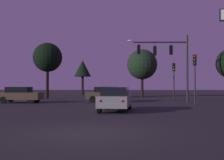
% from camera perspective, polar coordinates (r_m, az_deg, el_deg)
% --- Properties ---
extents(ground_plane, '(168.00, 168.00, 0.00)m').
position_cam_1_polar(ground_plane, '(33.48, 1.20, -4.07)').
color(ground_plane, '#262326').
rests_on(ground_plane, ground).
extents(traffic_signal_mast_arm, '(5.94, 0.60, 6.62)m').
position_cam_1_polar(traffic_signal_mast_arm, '(26.54, 11.99, 5.07)').
color(traffic_signal_mast_arm, '#232326').
rests_on(traffic_signal_mast_arm, ground).
extents(traffic_light_corner_left, '(0.31, 0.36, 4.20)m').
position_cam_1_polar(traffic_light_corner_left, '(30.58, 13.19, 1.30)').
color(traffic_light_corner_left, '#232326').
rests_on(traffic_light_corner_left, ground).
extents(traffic_light_corner_right, '(0.35, 0.38, 4.24)m').
position_cam_1_polar(traffic_light_corner_right, '(23.26, 17.42, 2.22)').
color(traffic_light_corner_right, '#232326').
rests_on(traffic_light_corner_right, ground).
extents(car_nearside_lane, '(2.07, 4.26, 1.52)m').
position_cam_1_polar(car_nearside_lane, '(16.75, 0.78, -4.04)').
color(car_nearside_lane, gray).
rests_on(car_nearside_lane, ground).
extents(car_crossing_left, '(4.29, 1.94, 1.52)m').
position_cam_1_polar(car_crossing_left, '(26.52, -1.03, -3.06)').
color(car_crossing_left, '#473828').
rests_on(car_crossing_left, ground).
extents(car_crossing_right, '(4.03, 1.74, 1.52)m').
position_cam_1_polar(car_crossing_right, '(26.58, -19.19, -2.98)').
color(car_crossing_right, '#473828').
rests_on(car_crossing_right, ground).
extents(car_far_lane, '(2.63, 4.76, 1.52)m').
position_cam_1_polar(car_far_lane, '(37.67, -1.51, -2.56)').
color(car_far_lane, '#0F1947').
rests_on(car_far_lane, ground).
extents(tree_left_far, '(4.44, 4.44, 7.04)m').
position_cam_1_polar(tree_left_far, '(39.26, 6.51, 3.34)').
color(tree_left_far, black).
rests_on(tree_left_far, ground).
extents(tree_center_horizon, '(3.06, 3.06, 6.30)m').
position_cam_1_polar(tree_center_horizon, '(48.22, -6.36, 2.42)').
color(tree_center_horizon, black).
rests_on(tree_center_horizon, ground).
extents(tree_right_cluster, '(3.70, 3.70, 7.13)m').
position_cam_1_polar(tree_right_cluster, '(34.84, -13.72, 4.72)').
color(tree_right_cluster, black).
rests_on(tree_right_cluster, ground).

